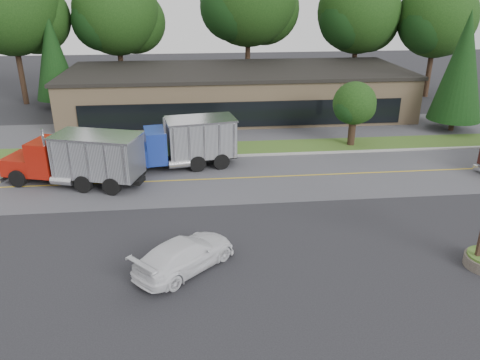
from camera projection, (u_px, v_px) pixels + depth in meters
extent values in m
plane|color=#2D2D31|center=(248.00, 250.00, 22.44)|extent=(140.00, 140.00, 0.00)
cube|color=slate|center=(232.00, 178.00, 30.70)|extent=(60.00, 8.00, 0.02)
cube|color=gold|center=(232.00, 178.00, 30.70)|extent=(60.00, 0.12, 0.01)
cube|color=#9E9E99|center=(227.00, 157.00, 34.55)|extent=(60.00, 0.30, 0.12)
cube|color=#385A1F|center=(225.00, 149.00, 36.20)|extent=(60.00, 3.40, 0.03)
cube|color=slate|center=(221.00, 130.00, 40.79)|extent=(60.00, 7.00, 0.02)
cube|color=tan|center=(237.00, 93.00, 45.71)|extent=(32.00, 12.00, 4.00)
cylinder|color=#382619|center=(22.00, 79.00, 48.87)|extent=(0.56, 0.56, 5.29)
sphere|color=black|center=(9.00, 6.00, 46.09)|extent=(9.68, 9.68, 9.68)
sphere|color=black|center=(34.00, 18.00, 47.84)|extent=(7.26, 7.26, 7.26)
cylinder|color=#382619|center=(122.00, 76.00, 51.73)|extent=(0.56, 0.56, 4.91)
sphere|color=black|center=(116.00, 12.00, 49.15)|extent=(8.98, 8.98, 8.98)
sphere|color=black|center=(134.00, 22.00, 50.77)|extent=(6.73, 6.73, 6.73)
sphere|color=black|center=(102.00, 21.00, 48.57)|extent=(6.17, 6.17, 6.17)
cylinder|color=#382619|center=(248.00, 70.00, 52.91)|extent=(0.56, 0.56, 5.68)
sphere|color=black|center=(264.00, 9.00, 51.81)|extent=(7.80, 7.80, 7.80)
sphere|color=black|center=(234.00, 7.00, 49.26)|extent=(7.15, 7.15, 7.15)
cylinder|color=#382619|center=(353.00, 73.00, 53.29)|extent=(0.56, 0.56, 4.86)
sphere|color=black|center=(359.00, 12.00, 50.74)|extent=(8.89, 8.89, 8.89)
sphere|color=black|center=(369.00, 22.00, 52.35)|extent=(6.66, 6.66, 6.66)
sphere|color=black|center=(348.00, 20.00, 50.17)|extent=(6.11, 6.11, 6.11)
cylinder|color=#382619|center=(428.00, 76.00, 52.28)|extent=(0.56, 0.56, 4.57)
sphere|color=black|center=(437.00, 18.00, 49.88)|extent=(8.35, 8.35, 8.35)
sphere|color=black|center=(444.00, 27.00, 51.39)|extent=(6.26, 6.26, 6.26)
sphere|color=black|center=(428.00, 26.00, 49.34)|extent=(5.74, 5.74, 5.74)
cylinder|color=#382619|center=(60.00, 103.00, 48.24)|extent=(0.44, 0.44, 1.00)
cone|color=black|center=(53.00, 55.00, 46.40)|extent=(4.21, 4.21, 8.61)
cylinder|color=#382619|center=(452.00, 125.00, 40.66)|extent=(0.44, 0.44, 1.00)
cone|color=black|center=(462.00, 66.00, 38.73)|extent=(4.40, 4.40, 9.01)
cylinder|color=#382619|center=(352.00, 134.00, 36.80)|extent=(0.56, 0.56, 1.81)
sphere|color=black|center=(354.00, 103.00, 35.85)|extent=(3.30, 3.30, 3.30)
sphere|color=black|center=(360.00, 107.00, 36.45)|extent=(2.48, 2.48, 2.48)
sphere|color=black|center=(349.00, 108.00, 35.64)|extent=(2.27, 2.27, 2.27)
cube|color=black|center=(79.00, 176.00, 29.62)|extent=(8.46, 3.48, 0.28)
cube|color=#A0160B|center=(25.00, 164.00, 30.07)|extent=(2.63, 2.80, 1.10)
cube|color=#A0160B|center=(47.00, 157.00, 29.54)|extent=(2.13, 2.73, 2.20)
cube|color=black|center=(37.00, 150.00, 29.50)|extent=(0.68, 2.02, 0.90)
cube|color=silver|center=(98.00, 156.00, 28.79)|extent=(5.62, 3.90, 2.50)
cube|color=silver|center=(96.00, 136.00, 28.29)|extent=(5.81, 4.08, 0.12)
cylinder|color=black|center=(39.00, 166.00, 31.29)|extent=(1.15, 0.66, 1.10)
cylinder|color=black|center=(18.00, 178.00, 29.21)|extent=(1.15, 0.66, 1.10)
cylinder|color=black|center=(114.00, 171.00, 30.32)|extent=(1.15, 0.66, 1.10)
cylinder|color=black|center=(98.00, 185.00, 28.24)|extent=(1.15, 0.66, 1.10)
cube|color=black|center=(183.00, 159.00, 32.46)|extent=(7.63, 2.17, 0.28)
cube|color=#1B3396|center=(134.00, 156.00, 31.47)|extent=(2.15, 2.56, 1.10)
cube|color=#1B3396|center=(156.00, 145.00, 31.59)|extent=(1.68, 2.58, 2.20)
cube|color=black|center=(146.00, 140.00, 31.30)|extent=(0.39, 2.08, 0.90)
cube|color=silver|center=(201.00, 138.00, 32.22)|extent=(4.86, 3.18, 2.50)
cube|color=silver|center=(200.00, 119.00, 31.71)|extent=(5.03, 3.35, 0.12)
cylinder|color=black|center=(136.00, 157.00, 32.75)|extent=(1.14, 0.52, 1.10)
cylinder|color=black|center=(138.00, 169.00, 30.70)|extent=(1.14, 0.52, 1.10)
cylinder|color=black|center=(203.00, 152.00, 33.88)|extent=(1.14, 0.52, 1.10)
cylinder|color=black|center=(210.00, 162.00, 31.83)|extent=(1.14, 0.52, 1.10)
imported|color=white|center=(185.00, 254.00, 20.71)|extent=(5.07, 4.92, 1.46)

